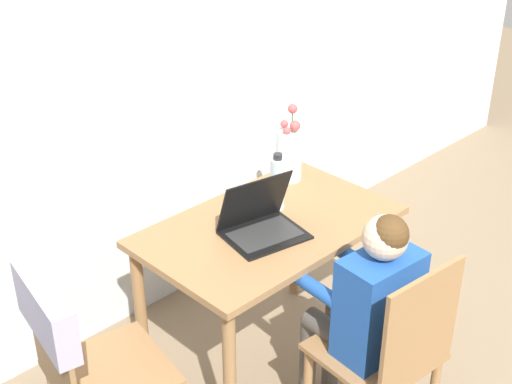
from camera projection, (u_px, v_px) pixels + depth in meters
The scene contains 8 objects.
wall_back at pixel (151, 60), 3.12m from camera, with size 6.40×0.05×2.50m.
dining_table at pixel (268, 246), 2.96m from camera, with size 1.05×0.65×0.72m.
chair_occupied at pixel (388, 356), 2.60m from camera, with size 0.44×0.44×0.88m.
chair_spare at pixel (74, 349), 2.42m from camera, with size 0.49×0.47×0.89m.
person_seated at pixel (367, 302), 2.60m from camera, with size 0.34×0.45×1.02m.
laptop at pixel (260, 221), 2.82m from camera, with size 0.35×0.30×0.24m.
flower_vase at pixel (289, 153), 3.21m from camera, with size 0.12×0.12×0.35m.
water_bottle at pixel (277, 183), 2.97m from camera, with size 0.06×0.06×0.25m.
Camera 1 is at (-1.79, -0.26, 2.21)m, focal length 50.00 mm.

